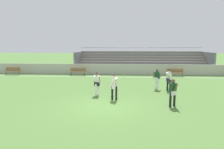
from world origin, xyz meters
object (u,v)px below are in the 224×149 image
(bleacher_stand, at_px, (142,61))
(player_white_wide_right, at_px, (169,78))
(player_white_trailing_run, at_px, (114,85))
(bench_far_left, at_px, (175,72))
(bench_near_wall_gap, at_px, (13,70))
(soccer_ball, at_px, (112,95))
(player_white_dropping_back, at_px, (97,82))
(player_dark_wide_left, at_px, (157,77))
(bench_near_bin, at_px, (78,71))
(player_dark_challenging, at_px, (173,90))

(bleacher_stand, distance_m, player_white_wide_right, 12.17)
(bleacher_stand, distance_m, player_white_trailing_run, 15.17)
(bench_far_left, distance_m, bench_near_wall_gap, 18.82)
(bleacher_stand, xyz_separation_m, bench_far_left, (3.40, -4.60, -0.81))
(bench_far_left, relative_size, soccer_ball, 8.18)
(bleacher_stand, distance_m, player_white_dropping_back, 14.38)
(player_dark_wide_left, distance_m, player_white_wide_right, 1.00)
(bench_near_wall_gap, bearing_deg, bench_near_bin, 0.00)
(bench_far_left, bearing_deg, player_white_wide_right, -106.23)
(player_white_trailing_run, distance_m, player_white_dropping_back, 1.69)
(player_white_wide_right, height_order, soccer_ball, player_white_wide_right)
(player_white_wide_right, bearing_deg, player_dark_challenging, -98.34)
(bench_far_left, height_order, soccer_ball, bench_far_left)
(player_white_trailing_run, distance_m, player_dark_challenging, 3.61)
(player_dark_wide_left, bearing_deg, bench_near_bin, 138.98)
(bench_near_bin, xyz_separation_m, bench_far_left, (10.99, 0.00, 0.00))
(bench_near_wall_gap, height_order, player_dark_wide_left, player_dark_wide_left)
(player_dark_challenging, height_order, player_white_wide_right, player_white_wide_right)
(player_white_wide_right, bearing_deg, soccer_ball, -154.21)
(bench_near_wall_gap, xyz_separation_m, player_dark_challenging, (16.04, -11.55, 0.40))
(player_dark_wide_left, bearing_deg, player_dark_challenging, -87.07)
(player_white_trailing_run, relative_size, player_dark_wide_left, 1.00)
(player_dark_wide_left, height_order, soccer_ball, player_dark_wide_left)
(player_white_trailing_run, xyz_separation_m, player_white_wide_right, (3.98, 2.80, 0.00))
(player_white_dropping_back, height_order, soccer_ball, player_white_dropping_back)
(bench_near_wall_gap, height_order, player_white_dropping_back, player_white_dropping_back)
(bleacher_stand, height_order, player_white_trailing_run, bleacher_stand)
(player_white_trailing_run, bearing_deg, player_dark_wide_left, 46.89)
(player_dark_challenging, height_order, soccer_ball, player_dark_challenging)
(bench_far_left, height_order, bench_near_wall_gap, same)
(player_white_trailing_run, height_order, player_dark_wide_left, player_white_trailing_run)
(player_dark_wide_left, xyz_separation_m, soccer_ball, (-3.34, -2.58, -0.88))
(bench_far_left, xyz_separation_m, player_white_wide_right, (-2.19, -7.51, 0.45))
(player_white_wide_right, distance_m, soccer_ball, 4.71)
(player_white_trailing_run, distance_m, player_white_wide_right, 4.87)
(bench_far_left, xyz_separation_m, player_white_dropping_back, (-7.44, -9.20, 0.41))
(bench_near_bin, relative_size, player_dark_wide_left, 1.09)
(player_dark_wide_left, relative_size, player_white_wide_right, 1.00)
(bleacher_stand, relative_size, soccer_ball, 78.94)
(player_white_dropping_back, bearing_deg, player_white_trailing_run, -41.20)
(player_white_dropping_back, relative_size, player_white_wide_right, 0.97)
(bench_far_left, relative_size, player_white_trailing_run, 1.08)
(bleacher_stand, bearing_deg, player_white_trailing_run, -100.52)
(bench_near_bin, bearing_deg, player_dark_wide_left, -41.02)
(player_dark_wide_left, bearing_deg, soccer_ball, -142.27)
(player_dark_challenging, bearing_deg, player_white_trailing_run, 159.94)
(bench_near_wall_gap, xyz_separation_m, player_dark_wide_left, (15.80, -6.94, 0.44))
(bench_far_left, height_order, player_white_wide_right, player_white_wide_right)
(soccer_ball, bearing_deg, bleacher_stand, 78.20)
(bench_far_left, bearing_deg, bench_near_bin, 180.00)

